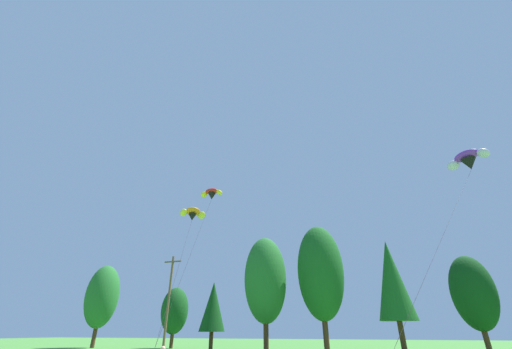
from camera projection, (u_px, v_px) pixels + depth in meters
The scene contains 11 objects.
treeline_tree_a at pixel (102, 296), 51.30m from camera, with size 5.08×5.08×12.16m.
treeline_tree_b at pixel (175, 311), 48.90m from camera, with size 4.09×4.09×8.48m.
treeline_tree_c at pixel (213, 306), 43.40m from camera, with size 3.47×3.47×8.52m.
treeline_tree_d at pixel (265, 279), 42.99m from camera, with size 5.64×5.64×14.23m.
treeline_tree_e at pixel (320, 272), 41.97m from camera, with size 5.97×5.97×15.44m.
treeline_tree_f at pixel (392, 279), 40.03m from camera, with size 4.47×4.47×13.05m.
treeline_tree_g at pixel (473, 292), 35.80m from camera, with size 4.57×4.57×10.27m.
utility_pole at pixel (169, 300), 35.69m from camera, with size 2.20×0.26×10.27m.
parafoil_kite_high_red_yellow at pixel (212, 194), 33.07m from camera, with size 6.01×14.18×14.13m.
parafoil_kite_mid_purple at pixel (468, 160), 27.48m from camera, with size 11.04×17.77×14.90m.
parafoil_kite_far_orange at pixel (193, 214), 27.71m from camera, with size 5.27×10.49×10.49m.
Camera 1 is at (4.80, 5.59, 2.28)m, focal length 22.30 mm.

